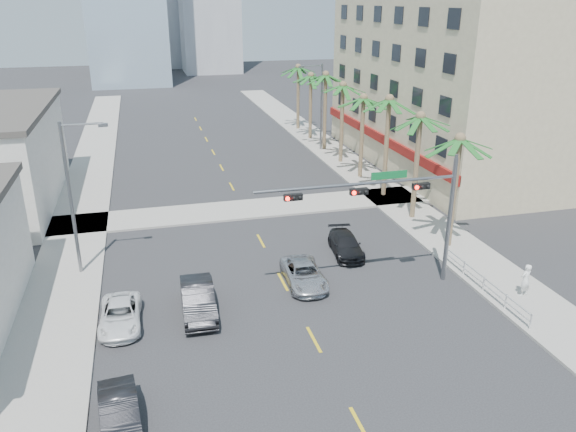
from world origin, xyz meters
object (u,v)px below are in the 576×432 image
object	(u,v)px
traffic_signal_mast	(398,201)
car_lane_center	(304,274)
car_parked_far	(120,315)
car_lane_right	(346,245)
car_parked_mid	(120,415)
pedestrian	(525,280)
car_lane_left	(198,299)

from	to	relation	value
traffic_signal_mast	car_lane_center	distance (m)	6.64
car_parked_far	car_lane_right	size ratio (longest dim) A/B	1.00
car_parked_mid	traffic_signal_mast	bearing A→B (deg)	23.07
car_lane_center	traffic_signal_mast	bearing A→B (deg)	-15.72
traffic_signal_mast	pedestrian	size ratio (longest dim) A/B	6.04
car_parked_far	traffic_signal_mast	bearing A→B (deg)	3.15
car_lane_left	car_lane_center	distance (m)	6.31
car_lane_left	traffic_signal_mast	bearing A→B (deg)	2.23
car_parked_far	car_parked_mid	bearing A→B (deg)	-87.42
car_parked_mid	car_lane_left	size ratio (longest dim) A/B	0.86
car_lane_center	car_lane_right	distance (m)	4.93
car_parked_mid	car_lane_center	size ratio (longest dim) A/B	0.91
car_parked_mid	car_parked_far	distance (m)	7.46
car_lane_center	pedestrian	size ratio (longest dim) A/B	2.42
traffic_signal_mast	car_lane_left	world-z (taller)	traffic_signal_mast
car_parked_far	car_lane_left	distance (m)	3.85
traffic_signal_mast	car_parked_far	world-z (taller)	traffic_signal_mast
car_lane_left	car_lane_right	bearing A→B (deg)	28.16
traffic_signal_mast	car_lane_center	xyz separation A→B (m)	(-4.69, 1.51, -4.44)
car_parked_far	pedestrian	world-z (taller)	pedestrian
car_parked_far	car_lane_center	world-z (taller)	car_lane_center
car_lane_right	pedestrian	xyz separation A→B (m)	(7.30, -7.76, 0.46)
car_lane_left	car_lane_right	xyz separation A→B (m)	(9.78, 4.90, -0.16)
traffic_signal_mast	car_lane_left	xyz separation A→B (m)	(-10.78, -0.12, -4.29)
car_parked_far	car_lane_right	xyz separation A→B (m)	(13.62, 5.14, 0.03)
traffic_signal_mast	car_parked_mid	distance (m)	17.06
car_parked_mid	pedestrian	distance (m)	21.36
car_parked_far	car_lane_left	size ratio (longest dim) A/B	0.90
traffic_signal_mast	car_parked_mid	size ratio (longest dim) A/B	2.74
traffic_signal_mast	pedestrian	distance (m)	8.03
car_parked_far	pedestrian	size ratio (longest dim) A/B	2.29
pedestrian	car_lane_left	bearing A→B (deg)	-25.54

